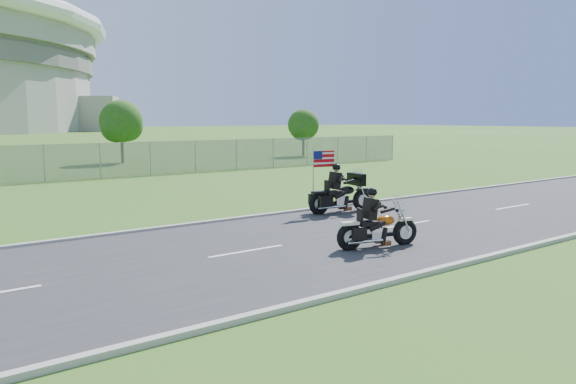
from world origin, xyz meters
TOP-DOWN VIEW (x-y plane):
  - ground at (0.00, 0.00)m, footprint 420.00×420.00m
  - road at (0.00, 0.00)m, footprint 120.00×8.00m
  - curb_north at (0.00, 4.05)m, footprint 120.00×0.18m
  - curb_south at (0.00, -4.05)m, footprint 120.00×0.18m
  - tree_fence_near at (6.04, 30.04)m, footprint 3.52×3.28m
  - tree_fence_far at (22.04, 28.03)m, footprint 3.08×2.87m
  - motorcycle_lead at (0.96, -1.64)m, footprint 2.37×0.96m
  - motorcycle_follow at (3.95, 3.04)m, footprint 2.67×0.99m

SIDE VIEW (x-z plane):
  - ground at x=0.00m, z-range 0.00..0.00m
  - road at x=0.00m, z-range 0.00..0.04m
  - curb_north at x=0.00m, z-range -0.01..0.11m
  - curb_south at x=0.00m, z-range -0.01..0.11m
  - motorcycle_lead at x=0.96m, z-range -0.30..1.32m
  - motorcycle_follow at x=3.95m, z-range -0.51..1.73m
  - tree_fence_far at x=22.04m, z-range 0.54..4.74m
  - tree_fence_near at x=6.04m, z-range 0.60..5.35m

